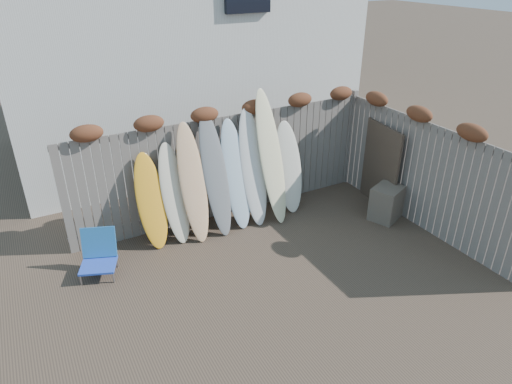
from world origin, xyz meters
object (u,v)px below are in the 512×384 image
lattice_panel (380,166)px  wooden_crate (386,203)px  surfboard_0 (151,201)px  beach_chair (99,254)px

lattice_panel → wooden_crate: bearing=-108.3°
surfboard_0 → wooden_crate: bearing=-17.1°
beach_chair → lattice_panel: 5.55m
wooden_crate → lattice_panel: 0.80m
wooden_crate → beach_chair: bearing=170.2°
surfboard_0 → beach_chair: bearing=-158.3°
wooden_crate → lattice_panel: (0.28, 0.56, 0.51)m
beach_chair → lattice_panel: bearing=-3.6°
wooden_crate → surfboard_0: bearing=162.6°
beach_chair → wooden_crate: 5.32m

